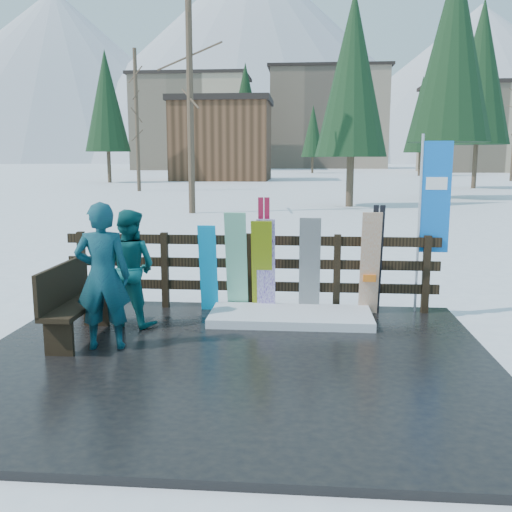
# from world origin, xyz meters

# --- Properties ---
(ground) EXTENTS (700.00, 700.00, 0.00)m
(ground) POSITION_xyz_m (0.00, 0.00, 0.00)
(ground) COLOR white
(ground) RESTS_ON ground
(deck) EXTENTS (6.00, 5.00, 0.08)m
(deck) POSITION_xyz_m (0.00, 0.00, 0.04)
(deck) COLOR black
(deck) RESTS_ON ground
(fence) EXTENTS (5.60, 0.10, 1.15)m
(fence) POSITION_xyz_m (0.00, 2.20, 0.74)
(fence) COLOR black
(fence) RESTS_ON deck
(snow_patch) EXTENTS (2.26, 1.00, 0.12)m
(snow_patch) POSITION_xyz_m (0.63, 1.60, 0.14)
(snow_patch) COLOR white
(snow_patch) RESTS_ON deck
(bench) EXTENTS (0.41, 1.50, 0.97)m
(bench) POSITION_xyz_m (-2.07, 0.53, 0.60)
(bench) COLOR black
(bench) RESTS_ON deck
(snowboard_0) EXTENTS (0.26, 0.27, 1.31)m
(snowboard_0) POSITION_xyz_m (-0.59, 1.98, 0.73)
(snowboard_0) COLOR #059CDD
(snowboard_0) RESTS_ON deck
(snowboard_1) EXTENTS (0.31, 0.39, 1.50)m
(snowboard_1) POSITION_xyz_m (-0.17, 1.98, 0.83)
(snowboard_1) COLOR silver
(snowboard_1) RESTS_ON deck
(snowboard_2) EXTENTS (0.30, 0.31, 1.38)m
(snowboard_2) POSITION_xyz_m (0.20, 1.98, 0.77)
(snowboard_2) COLOR #E3FE0B
(snowboard_2) RESTS_ON deck
(snowboard_3) EXTENTS (0.27, 0.25, 1.40)m
(snowboard_3) POSITION_xyz_m (0.26, 1.98, 0.78)
(snowboard_3) COLOR white
(snowboard_3) RESTS_ON deck
(snowboard_4) EXTENTS (0.30, 0.28, 1.43)m
(snowboard_4) POSITION_xyz_m (0.89, 1.98, 0.79)
(snowboard_4) COLOR black
(snowboard_4) RESTS_ON deck
(snowboard_5) EXTENTS (0.28, 0.28, 1.51)m
(snowboard_5) POSITION_xyz_m (1.76, 1.98, 0.84)
(snowboard_5) COLOR silver
(snowboard_5) RESTS_ON deck
(ski_pair_a) EXTENTS (0.17, 0.18, 1.71)m
(ski_pair_a) POSITION_xyz_m (0.22, 2.05, 0.93)
(ski_pair_a) COLOR #A31432
(ski_pair_a) RESTS_ON deck
(ski_pair_b) EXTENTS (0.17, 0.31, 1.61)m
(ski_pair_b) POSITION_xyz_m (1.85, 2.05, 0.89)
(ski_pair_b) COLOR black
(ski_pair_b) RESTS_ON deck
(rental_flag) EXTENTS (0.45, 0.04, 2.60)m
(rental_flag) POSITION_xyz_m (2.64, 2.25, 1.69)
(rental_flag) COLOR silver
(rental_flag) RESTS_ON deck
(person_front) EXTENTS (0.71, 0.53, 1.76)m
(person_front) POSITION_xyz_m (-1.56, 0.25, 0.96)
(person_front) COLOR #125C5B
(person_front) RESTS_ON deck
(person_back) EXTENTS (0.91, 0.79, 1.59)m
(person_back) POSITION_xyz_m (-1.54, 1.22, 0.87)
(person_back) COLOR #0E5658
(person_back) RESTS_ON deck
(resort_buildings) EXTENTS (73.00, 87.60, 22.60)m
(resort_buildings) POSITION_xyz_m (1.03, 115.41, 9.81)
(resort_buildings) COLOR tan
(resort_buildings) RESTS_ON ground
(trees) EXTENTS (42.27, 68.93, 13.48)m
(trees) POSITION_xyz_m (3.97, 49.46, 6.09)
(trees) COLOR #382B1E
(trees) RESTS_ON ground
(mountains) EXTENTS (520.00, 260.00, 120.00)m
(mountains) POSITION_xyz_m (-10.50, 328.41, 50.20)
(mountains) COLOR white
(mountains) RESTS_ON ground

